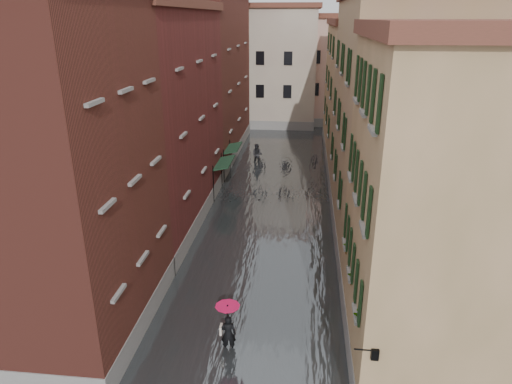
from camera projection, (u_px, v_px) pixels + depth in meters
The scene contains 16 objects.
ground at pixel (251, 308), 20.23m from camera, with size 120.00×120.00×0.00m, color #4E4E50.
floodwater at pixel (273, 198), 32.26m from camera, with size 10.00×60.00×0.20m, color #404547.
building_left_near at pixel (55, 179), 16.76m from camera, with size 6.00×8.00×13.00m, color maroon.
building_left_mid at pixel (151, 122), 27.06m from camera, with size 6.00×14.00×12.50m, color maroon.
building_left_far at pixel (205, 78), 40.71m from camera, with size 6.00×16.00×14.00m, color maroon.
building_right_near at pixel (446, 215), 15.60m from camera, with size 6.00×8.00×11.50m, color olive.
building_right_mid at pixel (393, 124), 25.54m from camera, with size 6.00×14.00×13.00m, color #98785C.
building_right_far at pixel (363, 95), 39.73m from camera, with size 6.00×16.00×11.50m, color olive.
building_end_cream at pixel (264, 68), 53.47m from camera, with size 12.00×9.00×13.00m, color beige.
building_end_pink at pixel (340, 72), 54.59m from camera, with size 10.00×9.00×12.00m, color tan.
awning_near at pixel (224, 164), 31.97m from camera, with size 1.09×3.19×2.80m.
awning_far at pixel (233, 149), 35.59m from camera, with size 1.09×2.99×2.80m.
wall_lantern at pixel (374, 353), 13.14m from camera, with size 0.71×0.22×0.35m.
window_planters at pixel (356, 270), 16.48m from camera, with size 0.59×5.57×0.84m.
pedestrian_main at pixel (228, 324), 17.18m from camera, with size 0.94×0.94×2.06m.
pedestrian_far at pixel (257, 155), 39.48m from camera, with size 0.92×0.72×1.90m, color black.
Camera 1 is at (2.10, -16.91, 12.06)m, focal length 32.00 mm.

